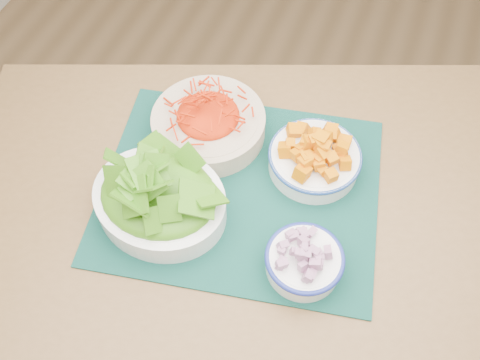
# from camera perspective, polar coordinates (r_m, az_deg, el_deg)

# --- Properties ---
(ground) EXTENTS (4.00, 4.00, 0.00)m
(ground) POSITION_cam_1_polar(r_m,az_deg,el_deg) (1.78, 9.02, -10.16)
(ground) COLOR #947047
(ground) RESTS_ON ground
(table) EXTENTS (1.34, 1.12, 0.75)m
(table) POSITION_cam_1_polar(r_m,az_deg,el_deg) (1.10, 1.67, -5.93)
(table) COLOR brown
(table) RESTS_ON ground
(placemat) EXTENTS (0.59, 0.52, 0.00)m
(placemat) POSITION_cam_1_polar(r_m,az_deg,el_deg) (1.03, 0.00, -0.98)
(placemat) COLOR black
(placemat) RESTS_ON table
(carrot_bowl) EXTENTS (0.28, 0.28, 0.09)m
(carrot_bowl) POSITION_cam_1_polar(r_m,az_deg,el_deg) (1.08, -3.39, 6.39)
(carrot_bowl) COLOR #BFAA8E
(carrot_bowl) RESTS_ON placemat
(squash_bowl) EXTENTS (0.22, 0.22, 0.09)m
(squash_bowl) POSITION_cam_1_polar(r_m,az_deg,el_deg) (1.03, 8.04, 2.74)
(squash_bowl) COLOR white
(squash_bowl) RESTS_ON placemat
(lettuce_bowl) EXTENTS (0.27, 0.24, 0.12)m
(lettuce_bowl) POSITION_cam_1_polar(r_m,az_deg,el_deg) (0.97, -8.70, -1.46)
(lettuce_bowl) COLOR white
(lettuce_bowl) RESTS_ON placemat
(onion_bowl) EXTENTS (0.16, 0.16, 0.07)m
(onion_bowl) POSITION_cam_1_polar(r_m,az_deg,el_deg) (0.93, 6.89, -8.39)
(onion_bowl) COLOR white
(onion_bowl) RESTS_ON placemat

